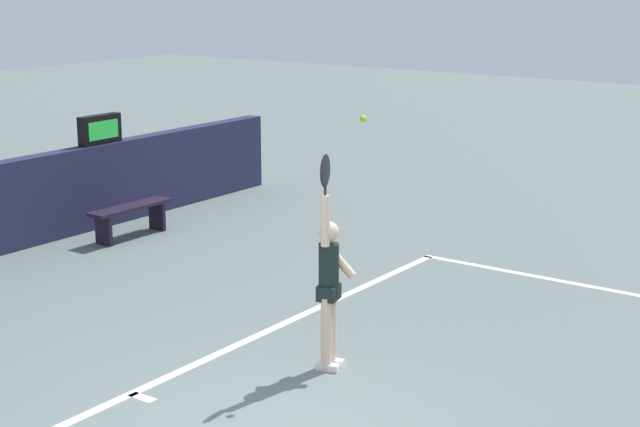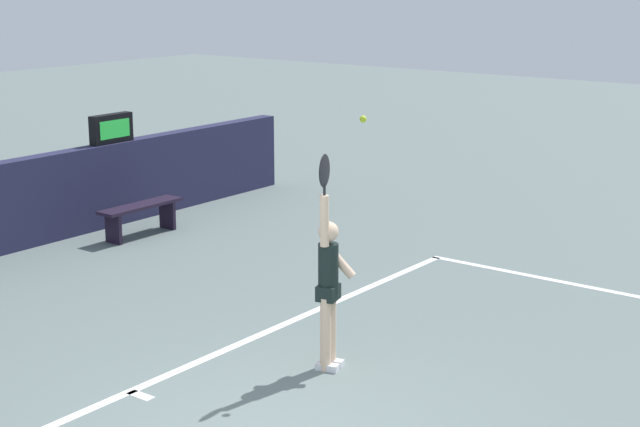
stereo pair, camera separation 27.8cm
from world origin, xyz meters
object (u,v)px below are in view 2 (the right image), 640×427
at_px(tennis_ball, 363,119).
at_px(courtside_bench_near, 141,212).
at_px(tennis_player, 328,282).
at_px(speed_display, 111,129).

bearing_deg(tennis_ball, courtside_bench_near, 68.96).
height_order(tennis_player, tennis_ball, tennis_ball).
bearing_deg(courtside_bench_near, speed_display, 72.77).
bearing_deg(tennis_ball, speed_display, 69.48).
distance_m(tennis_ball, courtside_bench_near, 6.54).
bearing_deg(courtside_bench_near, tennis_ball, -111.04).
bearing_deg(speed_display, tennis_ball, -110.52).
distance_m(tennis_player, courtside_bench_near, 6.12).
height_order(speed_display, tennis_player, tennis_player).
xyz_separation_m(tennis_player, tennis_ball, (0.32, -0.19, 1.67)).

